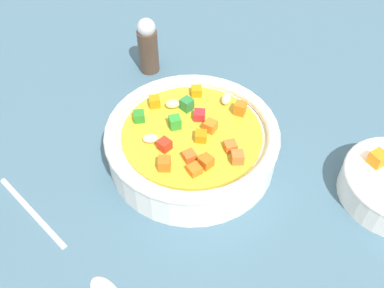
% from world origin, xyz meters
% --- Properties ---
extents(ground_plane, '(1.40, 1.40, 0.02)m').
position_xyz_m(ground_plane, '(0.00, 0.00, -0.01)').
color(ground_plane, '#42667A').
extents(soup_bowl_main, '(0.19, 0.19, 0.06)m').
position_xyz_m(soup_bowl_main, '(-0.00, -0.00, 0.03)').
color(soup_bowl_main, white).
rests_on(soup_bowl_main, ground_plane).
extents(spoon, '(0.17, 0.13, 0.01)m').
position_xyz_m(spoon, '(0.11, -0.13, 0.00)').
color(spoon, silver).
rests_on(spoon, ground_plane).
extents(pepper_shaker, '(0.03, 0.03, 0.08)m').
position_xyz_m(pepper_shaker, '(-0.18, -0.03, 0.04)').
color(pepper_shaker, '#4C3828').
rests_on(pepper_shaker, ground_plane).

